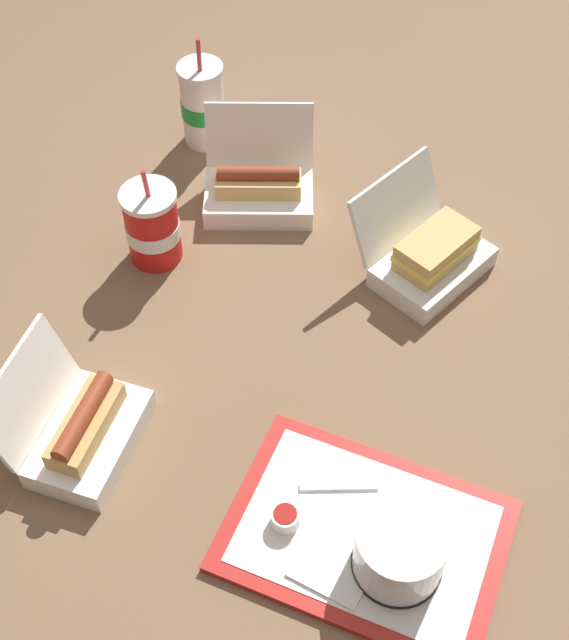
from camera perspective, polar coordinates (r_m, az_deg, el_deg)
The scene contains 11 objects.
ground_plane at distance 1.40m, azimuth -0.61°, elevation -2.74°, with size 3.20×3.20×0.00m, color brown.
food_tray at distance 1.24m, azimuth 5.17°, elevation -13.57°, with size 0.41×0.33×0.01m.
cake_container at distance 1.19m, azimuth 7.36°, elevation -14.49°, with size 0.12×0.12×0.08m.
ketchup_cup at distance 1.23m, azimuth 0.05°, elevation -12.53°, with size 0.04×0.04×0.02m.
napkin_stack at distance 1.22m, azimuth 3.33°, elevation -15.13°, with size 0.10×0.10×0.00m, color white.
plastic_fork at distance 1.26m, azimuth 3.50°, elevation -10.58°, with size 0.11×0.01×0.01m, color white.
clamshell_hotdog_right at distance 1.31m, azimuth -12.88°, elevation -6.80°, with size 0.21×0.23×0.16m.
clamshell_sandwich_back at distance 1.51m, azimuth 9.26°, elevation 4.15°, with size 0.21×0.22×0.16m.
clamshell_hotdog_front at distance 1.61m, azimuth -1.65°, elevation 8.53°, with size 0.25×0.24×0.16m.
soda_cup_corner at distance 1.51m, azimuth -8.45°, elevation 6.00°, with size 0.09×0.09×0.20m.
soda_cup_back at distance 1.73m, azimuth -5.25°, elevation 13.58°, with size 0.09×0.09×0.23m.
Camera 1 is at (0.48, -0.68, 1.12)m, focal length 50.00 mm.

